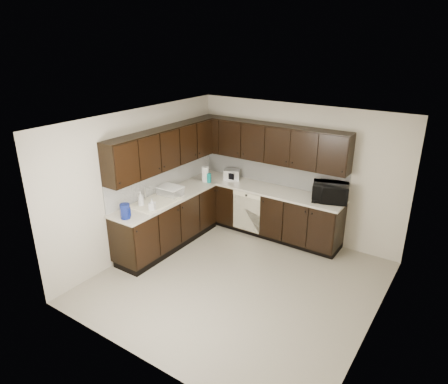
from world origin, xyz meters
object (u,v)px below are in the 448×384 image
object	(u,v)px
sink	(155,206)
microwave	(330,192)
blue_pitcher	(125,211)
toaster_oven	(232,174)
storage_bin	(170,191)

from	to	relation	value
sink	microwave	size ratio (longest dim) A/B	1.39
sink	blue_pitcher	distance (m)	0.71
toaster_oven	sink	bearing A→B (deg)	-128.00
sink	storage_bin	size ratio (longest dim) A/B	2.03
sink	microwave	distance (m)	3.00
sink	microwave	xyz separation A→B (m)	(2.43, 1.75, 0.22)
toaster_oven	microwave	bearing A→B (deg)	-25.71
blue_pitcher	storage_bin	bearing A→B (deg)	104.23
sink	toaster_oven	size ratio (longest dim) A/B	2.67
sink	microwave	world-z (taller)	microwave
sink	blue_pitcher	xyz separation A→B (m)	(0.04, -0.69, 0.18)
microwave	blue_pitcher	xyz separation A→B (m)	(-2.39, -2.44, -0.04)
sink	blue_pitcher	world-z (taller)	sink
microwave	storage_bin	world-z (taller)	microwave
microwave	blue_pitcher	size ratio (longest dim) A/B	2.48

